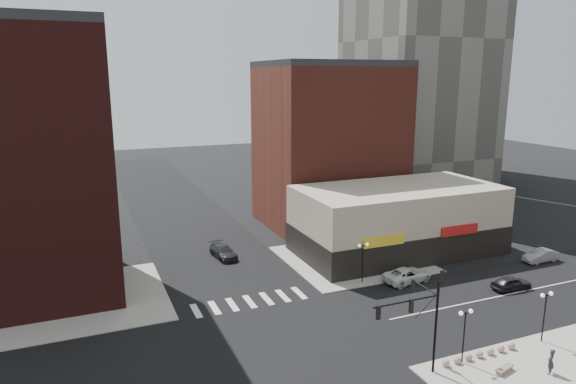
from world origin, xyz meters
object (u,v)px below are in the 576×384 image
pedestrian (551,361)px  stone_bench (504,369)px  street_lamp_se_a (465,323)px  white_suv (407,275)px  street_lamp_se_b (546,304)px  dark_sedan_north (223,252)px  silver_sedan (541,256)px  dark_sedan_east (512,283)px  traffic_signal (422,309)px  street_lamp_ne (363,253)px

pedestrian → stone_bench: pedestrian is taller
street_lamp_se_a → white_suv: size_ratio=0.78×
street_lamp_se_b → dark_sedan_north: 34.19m
dark_sedan_north → street_lamp_se_b: bearing=-64.6°
silver_sedan → stone_bench: silver_sedan is taller
pedestrian → silver_sedan: bearing=-169.2°
dark_sedan_east → street_lamp_se_b: bearing=150.1°
traffic_signal → dark_sedan_north: (-6.30, 28.74, -4.23)m
street_lamp_se_b → pedestrian: street_lamp_se_b is taller
street_lamp_se_a → silver_sedan: bearing=30.3°
traffic_signal → dark_sedan_north: traffic_signal is taller
white_suv → dark_sedan_east: 10.13m
white_suv → dark_sedan_east: (8.39, -5.68, -0.04)m
dark_sedan_north → silver_sedan: bearing=-31.5°
street_lamp_se_a → white_suv: (5.47, 14.50, -2.55)m
silver_sedan → pedestrian: 25.08m
white_suv → dark_sedan_east: bearing=-131.7°
street_lamp_se_b → street_lamp_ne: size_ratio=1.00×
street_lamp_se_b → dark_sedan_east: size_ratio=1.02×
dark_sedan_north → pedestrian: size_ratio=2.68×
street_lamp_se_b → street_lamp_se_a: bearing=180.0°
dark_sedan_east → traffic_signal: bearing=119.9°
dark_sedan_east → dark_sedan_north: size_ratio=0.82×
dark_sedan_north → pedestrian: 35.70m
stone_bench → white_suv: bearing=63.5°
street_lamp_se_b → dark_sedan_north: bearing=122.0°
street_lamp_se_a → dark_sedan_north: size_ratio=0.83×
traffic_signal → dark_sedan_north: 29.73m
dark_sedan_north → pedestrian: (14.79, -32.49, 0.33)m
street_lamp_ne → stone_bench: 18.48m
street_lamp_se_b → traffic_signal: bearing=179.2°
street_lamp_ne → silver_sedan: (22.08, -2.50, -2.57)m
street_lamp_ne → stone_bench: street_lamp_ne is taller
street_lamp_se_b → street_lamp_ne: (-7.00, 16.00, 0.00)m
pedestrian → street_lamp_se_a: bearing=-69.3°
traffic_signal → street_lamp_se_a: (3.76, -0.17, -1.67)m
street_lamp_ne → silver_sedan: size_ratio=0.95×
street_lamp_se_b → pedestrian: size_ratio=2.23×
street_lamp_ne → dark_sedan_east: (12.86, -7.18, -2.59)m
street_lamp_ne → dark_sedan_north: (-11.07, 12.91, -2.56)m
street_lamp_ne → street_lamp_se_b: bearing=-66.4°
dark_sedan_east → dark_sedan_north: (-23.92, 20.09, 0.03)m
dark_sedan_east → stone_bench: (-11.98, -11.04, -0.37)m
pedestrian → white_suv: bearing=-124.5°
traffic_signal → silver_sedan: bearing=26.4°
white_suv → stone_bench: bearing=160.2°
street_lamp_ne → dark_sedan_north: 17.19m
silver_sedan → pedestrian: size_ratio=2.34×
traffic_signal → street_lamp_se_b: (11.76, -0.17, -1.67)m
street_lamp_ne → stone_bench: (0.88, -18.22, -2.96)m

